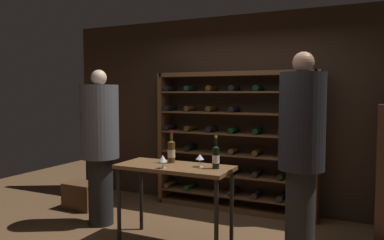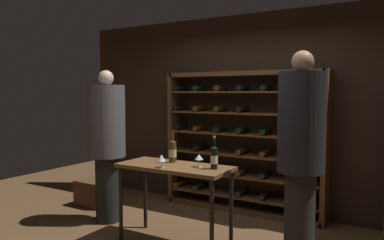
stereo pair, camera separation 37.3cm
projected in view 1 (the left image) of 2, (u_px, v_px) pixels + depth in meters
The scene contains 10 objects.
back_wall at pixel (248, 112), 5.31m from camera, with size 5.86×0.10×2.73m, color #332319.
wine_rack at pixel (234, 142), 5.21m from camera, with size 2.27×0.32×1.93m.
tasting_table at pixel (175, 175), 4.02m from camera, with size 1.24×0.54×0.86m.
person_host_in_suit at pixel (302, 145), 3.68m from camera, with size 0.45×0.45×2.04m.
person_guest_blue_shirt at pixel (100, 140), 4.63m from camera, with size 0.47×0.47×1.92m.
wine_crate at pixel (82, 195), 5.33m from camera, with size 0.48×0.34×0.36m, color brown.
wine_bottle_amber_reserve at pixel (216, 157), 3.84m from camera, with size 0.07×0.07×0.34m.
wine_bottle_gold_foil at pixel (171, 151), 4.16m from camera, with size 0.09×0.09×0.36m.
wine_glass_stemmed_center at pixel (163, 159), 3.85m from camera, with size 0.09×0.09×0.14m.
wine_glass_stemmed_right at pixel (200, 157), 3.93m from camera, with size 0.09×0.09×0.13m.
Camera 1 is at (1.55, -3.36, 1.64)m, focal length 35.13 mm.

